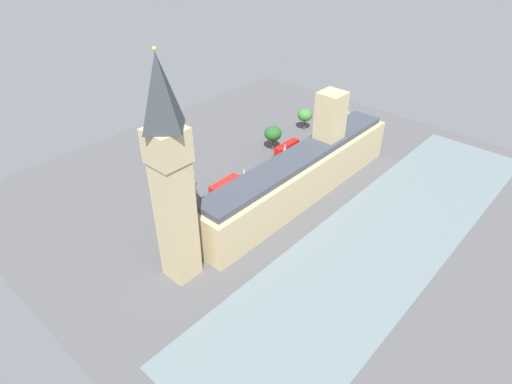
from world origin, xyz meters
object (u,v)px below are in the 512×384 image
Objects in this scene: car_blue_under_trees at (192,212)px; plane_tree_trailing at (273,134)px; clock_tower at (170,174)px; car_yellow_cab_corner at (271,166)px; double_decker_bus_far_end at (287,149)px; plane_tree_kerbside at (305,115)px; street_lamp_midblock at (194,178)px; parliament_building at (302,172)px; car_white_near_tower at (310,146)px; car_silver_by_river_gate at (245,177)px; pedestrian_leading at (219,216)px; street_lamp_slot_10 at (276,133)px; double_decker_bus_opposite_hall at (225,187)px.

plane_tree_trailing reaches higher than car_blue_under_trees.
clock_tower is at bearing 133.70° from car_blue_under_trees.
double_decker_bus_far_end is at bearing -83.48° from car_yellow_cab_corner.
plane_tree_kerbside is (24.56, -79.94, -20.94)m from clock_tower.
plane_tree_kerbside is 55.32m from street_lamp_midblock.
parliament_building is 11.62× the size of street_lamp_midblock.
car_white_near_tower is 52.98m from car_blue_under_trees.
car_yellow_cab_corner is at bearing 128.34° from plane_tree_trailing.
plane_tree_kerbside is 1.28× the size of street_lamp_midblock.
car_silver_by_river_gate is at bearing 16.76° from parliament_building.
clock_tower is at bearing 104.69° from double_decker_bus_far_end.
pedestrian_leading is at bearing 69.64° from parliament_building.
parliament_building is at bearing 15.40° from car_silver_by_river_gate.
clock_tower is at bearing 111.17° from street_lamp_slot_10.
car_silver_by_river_gate reaches higher than pedestrian_leading.
plane_tree_kerbside reaches higher than car_white_near_tower.
plane_tree_kerbside is (9.20, -29.92, 5.02)m from car_yellow_cab_corner.
car_white_near_tower is 12.68m from street_lamp_slot_10.
car_blue_under_trees is at bearing 100.89° from street_lamp_slot_10.
plane_tree_kerbside is at bearing 99.02° from double_decker_bus_opposite_hall.
double_decker_bus_far_end is at bearing 111.15° from plane_tree_kerbside.
clock_tower reaches higher than double_decker_bus_opposite_hall.
car_white_near_tower is 0.73× the size of street_lamp_midblock.
plane_tree_trailing is at bearing 0.77° from pedestrian_leading.
double_decker_bus_opposite_hall reaches higher than car_silver_by_river_gate.
clock_tower reaches higher than car_blue_under_trees.
pedestrian_leading is 0.18× the size of plane_tree_trailing.
car_white_near_tower is 0.45× the size of double_decker_bus_opposite_hall.
plane_tree_trailing reaches higher than car_white_near_tower.
street_lamp_midblock is at bearing -151.75° from double_decker_bus_opposite_hall.
double_decker_bus_opposite_hall is at bearing 104.54° from street_lamp_slot_10.
clock_tower is 4.93× the size of double_decker_bus_far_end.
clock_tower is 12.72× the size of car_yellow_cab_corner.
pedestrian_leading is at bearing -152.46° from car_blue_under_trees.
pedestrian_leading is at bearing 104.92° from plane_tree_kerbside.
car_yellow_cab_corner is 10.81m from car_silver_by_river_gate.
clock_tower is 7.56× the size of street_lamp_slot_10.
parliament_building is 18.33× the size of car_yellow_cab_corner.
parliament_building is at bearing -140.60° from street_lamp_midblock.
parliament_building is 31.65m from street_lamp_midblock.
car_silver_by_river_gate is at bearing 96.82° from double_decker_bus_opposite_hall.
car_yellow_cab_corner is 26.96m from street_lamp_midblock.
plane_tree_kerbside is at bearing -74.06° from car_yellow_cab_corner.
parliament_building reaches higher than plane_tree_kerbside.
parliament_building reaches higher than double_decker_bus_opposite_hall.
parliament_building is 7.10× the size of double_decker_bus_far_end.
street_lamp_slot_10 is at bearing -25.05° from double_decker_bus_far_end.
plane_tree_trailing is (6.47, -0.37, 3.55)m from double_decker_bus_far_end.
double_decker_bus_far_end is (17.28, -14.79, -4.82)m from parliament_building.
clock_tower reaches higher than car_white_near_tower.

